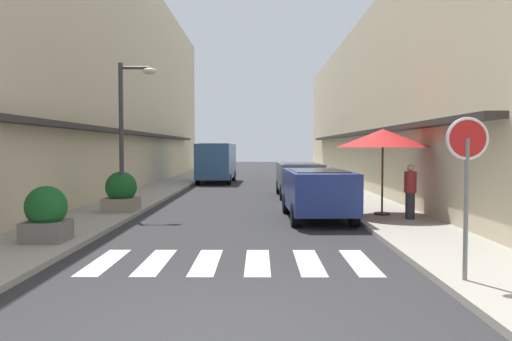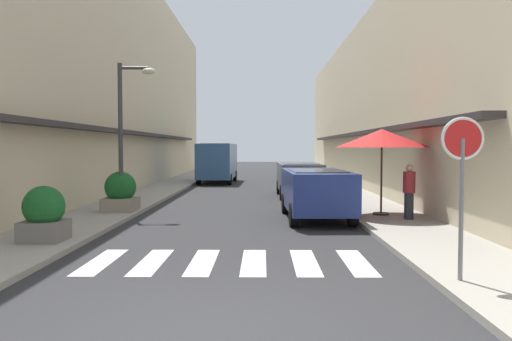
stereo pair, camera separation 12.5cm
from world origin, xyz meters
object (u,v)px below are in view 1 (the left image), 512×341
Objects in this scene: street_lamp at (128,120)px; parked_car_near at (317,189)px; planter_corner at (46,214)px; cafe_umbrella at (383,139)px; delivery_van at (217,160)px; parked_car_mid at (299,176)px; round_street_sign at (467,156)px; pedestrian_walking_near at (410,191)px; planter_midblock at (121,192)px.

parked_car_near is at bearing -7.87° from street_lamp.
parked_car_near reaches higher than planter_corner.
parked_car_near is 6.22m from street_lamp.
planter_corner is (-8.28, -4.36, -1.71)m from cafe_umbrella.
street_lamp is 1.67× the size of cafe_umbrella.
parked_car_mid is at bearing -63.92° from delivery_van.
delivery_van reaches higher than parked_car_near.
pedestrian_walking_near is at bearing 80.40° from round_street_sign.
round_street_sign is (1.42, -14.16, 1.09)m from parked_car_mid.
pedestrian_walking_near is (8.64, -1.78, 0.22)m from planter_midblock.
planter_midblock is 8.82m from pedestrian_walking_near.
cafe_umbrella is at bearing -67.88° from delivery_van.
pedestrian_walking_near is (8.84, 3.42, 0.23)m from planter_corner.
street_lamp is at bearing 175.63° from cafe_umbrella.
delivery_van is 23.65m from round_street_sign.
parked_car_mid is at bearing 60.19° from planter_corner.
delivery_van is at bearing 105.37° from parked_car_near.
delivery_van is 3.53× the size of pedestrian_walking_near.
round_street_sign reaches higher than delivery_van.
round_street_sign is 8.45m from planter_corner.
cafe_umbrella is (1.97, 0.21, 1.48)m from parked_car_near.
parked_car_mid is at bearing 95.72° from round_street_sign.
pedestrian_walking_near reaches higher than parked_car_mid.
pedestrian_walking_near reaches higher than planter_corner.
parked_car_near is 6.20m from planter_midblock.
round_street_sign is at bearing -48.34° from street_lamp.
delivery_van is at bearing 116.08° from parked_car_mid.
parked_car_near is 3.65× the size of planter_corner.
planter_midblock is 0.81× the size of pedestrian_walking_near.
round_street_sign is at bearing -25.17° from pedestrian_walking_near.
parked_car_mid is 0.76× the size of delivery_van.
street_lamp is (-7.22, 8.12, 0.99)m from round_street_sign.
delivery_van is 16.67m from cafe_umbrella.
parked_car_near is at bearing -90.00° from parked_car_mid.
round_street_sign reaches higher than parked_car_mid.
round_street_sign is 0.89× the size of cafe_umbrella.
delivery_van reaches higher than pedestrian_walking_near.
delivery_van is at bearing 112.12° from cafe_umbrella.
round_street_sign is 6.76m from pedestrian_walking_near.
parked_car_near is 0.80× the size of delivery_van.
planter_midblock is at bearing -117.20° from pedestrian_walking_near.
delivery_van is 4.34× the size of planter_midblock.
parked_car_mid is 7.09m from cafe_umbrella.
planter_midblock is (-6.11, 1.04, -0.21)m from parked_car_near.
planter_corner is at bearing -84.42° from pedestrian_walking_near.
cafe_umbrella is at bearing 6.02° from parked_car_near.
street_lamp is 7.82m from cafe_umbrella.
planter_corner is at bearing -119.81° from parked_car_mid.
pedestrian_walking_near is (0.56, -0.94, -1.48)m from cafe_umbrella.
street_lamp reaches higher than planter_corner.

